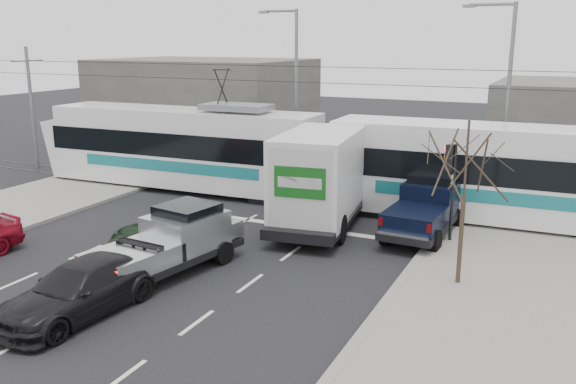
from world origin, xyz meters
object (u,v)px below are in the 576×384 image
at_px(traffic_signal, 451,171).
at_px(tram, 325,159).
at_px(dark_car, 81,289).
at_px(box_truck, 323,179).
at_px(green_car, 168,229).
at_px(bare_tree, 466,166).
at_px(navy_pickup, 427,206).
at_px(silver_pickup, 172,241).
at_px(street_lamp_far, 293,81).
at_px(street_lamp_near, 504,91).

bearing_deg(traffic_signal, tram, 152.07).
bearing_deg(dark_car, traffic_signal, 57.97).
bearing_deg(box_truck, green_car, -139.18).
bearing_deg(traffic_signal, bare_tree, -74.24).
bearing_deg(bare_tree, box_truck, 145.73).
relative_size(tram, green_car, 6.58).
relative_size(bare_tree, navy_pickup, 0.91).
bearing_deg(box_truck, silver_pickup, -117.58).
relative_size(traffic_signal, box_truck, 0.44).
xyz_separation_m(box_truck, green_car, (-4.25, -4.75, -1.31)).
relative_size(tram, navy_pickup, 5.34).
xyz_separation_m(street_lamp_far, dark_car, (2.69, -19.86, -4.39)).
bearing_deg(navy_pickup, tram, 158.24).
xyz_separation_m(traffic_signal, green_car, (-9.28, -4.55, -2.12)).
bearing_deg(tram, silver_pickup, -99.62).
relative_size(green_car, dark_car, 0.90).
bearing_deg(bare_tree, silver_pickup, -163.01).
distance_m(bare_tree, box_truck, 7.69).
xyz_separation_m(tram, navy_pickup, (5.23, -2.43, -1.00)).
bearing_deg(dark_car, street_lamp_far, 103.24).
bearing_deg(green_car, bare_tree, 17.62).
distance_m(traffic_signal, silver_pickup, 10.21).
bearing_deg(street_lamp_far, tram, -54.28).
height_order(street_lamp_near, box_truck, street_lamp_near).
bearing_deg(tram, dark_car, -99.18).
distance_m(tram, dark_car, 13.82).
distance_m(street_lamp_far, dark_car, 20.52).
distance_m(street_lamp_far, green_car, 14.82).
relative_size(silver_pickup, box_truck, 0.74).
bearing_deg(street_lamp_far, box_truck, -58.86).
distance_m(street_lamp_far, box_truck, 11.32).
distance_m(street_lamp_near, box_truck, 9.90).
bearing_deg(green_car, navy_pickup, 47.54).
bearing_deg(street_lamp_near, box_truck, -128.87).
bearing_deg(traffic_signal, silver_pickup, -138.65).
xyz_separation_m(traffic_signal, navy_pickup, (-0.95, 0.85, -1.62)).
distance_m(traffic_signal, box_truck, 5.11).
distance_m(silver_pickup, navy_pickup, 9.99).
height_order(bare_tree, traffic_signal, bare_tree).
relative_size(street_lamp_near, box_truck, 1.11).
height_order(traffic_signal, tram, tram).
height_order(silver_pickup, green_car, silver_pickup).
relative_size(traffic_signal, navy_pickup, 0.65).
distance_m(street_lamp_far, navy_pickup, 13.60).
height_order(traffic_signal, silver_pickup, traffic_signal).
relative_size(street_lamp_far, box_truck, 1.11).
bearing_deg(box_truck, dark_car, -112.89).
bearing_deg(tram, traffic_signal, -29.67).
bearing_deg(navy_pickup, silver_pickup, -128.23).
relative_size(bare_tree, green_car, 1.12).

